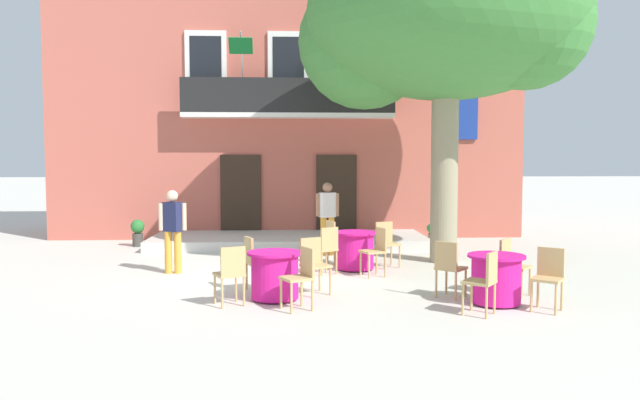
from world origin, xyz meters
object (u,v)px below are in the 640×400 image
cafe_table_near_tree (355,250)px  cafe_chair_front_0 (231,271)px  cafe_chair_front_2 (314,262)px  cafe_chair_middle_1 (484,278)px  pedestrian_mid_plaza (327,214)px  cafe_chair_near_tree_2 (386,241)px  cafe_chair_front_1 (301,274)px  pedestrian_near_entrance (173,227)px  cafe_table_middle (496,279)px  ground_planter_left (138,231)px  cafe_chair_near_tree_1 (377,248)px  cafe_table_front (275,275)px  cafe_chair_near_tree_3 (335,239)px  cafe_chair_middle_2 (549,274)px  plane_tree (442,22)px  cafe_chair_near_tree_0 (326,247)px  cafe_chair_middle_0 (449,265)px  cafe_chair_middle_3 (511,263)px  ground_planter_right (434,232)px  cafe_chair_front_3 (255,259)px

cafe_table_near_tree → cafe_chair_front_0: (-2.18, -2.91, 0.14)m
cafe_chair_front_0 → cafe_chair_front_2: same height
cafe_chair_middle_1 → pedestrian_mid_plaza: 5.85m
cafe_chair_near_tree_2 → cafe_chair_front_1: bearing=-117.4°
pedestrian_near_entrance → cafe_chair_middle_1: bearing=-34.7°
cafe_table_middle → cafe_chair_front_2: (-2.73, 0.89, 0.14)m
cafe_chair_front_2 → ground_planter_left: 7.00m
cafe_chair_near_tree_1 → cafe_table_front: bearing=-135.3°
cafe_chair_near_tree_3 → cafe_chair_front_1: size_ratio=1.00×
cafe_chair_middle_2 → cafe_chair_front_0: (-4.65, 0.49, 0.00)m
cafe_chair_near_tree_1 → cafe_table_middle: bearing=-57.2°
cafe_chair_middle_1 → plane_tree: bearing=84.2°
plane_tree → cafe_chair_near_tree_0: plane_tree is taller
cafe_chair_middle_0 → cafe_chair_near_tree_1: bearing=115.3°
cafe_chair_near_tree_3 → ground_planter_left: size_ratio=1.34×
cafe_chair_near_tree_2 → cafe_chair_middle_2: same height
cafe_table_near_tree → pedestrian_near_entrance: pedestrian_near_entrance is taller
cafe_chair_near_tree_0 → cafe_chair_front_1: bearing=-101.2°
cafe_chair_front_1 → cafe_chair_near_tree_3: bearing=78.4°
cafe_chair_middle_3 → cafe_table_front: size_ratio=1.05×
ground_planter_left → cafe_table_front: bearing=-59.3°
cafe_chair_near_tree_2 → cafe_chair_middle_0: size_ratio=1.00×
cafe_chair_near_tree_2 → ground_planter_right: cafe_chair_near_tree_2 is taller
cafe_table_near_tree → pedestrian_mid_plaza: size_ratio=0.52×
cafe_table_near_tree → cafe_chair_front_1: 3.36m
cafe_chair_near_tree_3 → pedestrian_near_entrance: size_ratio=0.57×
cafe_chair_near_tree_0 → cafe_table_middle: size_ratio=1.05×
cafe_chair_near_tree_1 → cafe_chair_middle_3: same height
cafe_chair_near_tree_3 → cafe_chair_front_2: bearing=-101.4°
cafe_table_near_tree → cafe_chair_front_2: 2.30m
pedestrian_mid_plaza → plane_tree: bearing=-23.2°
cafe_chair_near_tree_0 → ground_planter_left: size_ratio=1.34×
cafe_chair_near_tree_3 → cafe_chair_front_3: 2.95m
cafe_table_near_tree → cafe_chair_near_tree_0: bearing=-142.8°
cafe_chair_near_tree_2 → cafe_chair_near_tree_0: bearing=-148.5°
cafe_chair_front_3 → ground_planter_left: size_ratio=1.34×
cafe_chair_near_tree_3 → plane_tree: bearing=5.4°
cafe_table_middle → cafe_table_front: bearing=172.0°
cafe_table_near_tree → pedestrian_mid_plaza: bearing=103.0°
cafe_chair_near_tree_1 → cafe_chair_middle_0: (0.89, -1.88, 0.00)m
cafe_table_middle → cafe_chair_front_3: cafe_chair_front_3 is taller
cafe_chair_near_tree_1 → cafe_chair_middle_2: 3.46m
cafe_chair_front_2 → ground_planter_left: cafe_chair_front_2 is taller
ground_planter_right → cafe_table_middle: bearing=-95.5°
cafe_table_near_tree → cafe_chair_near_tree_2: cafe_chair_near_tree_2 is taller
plane_tree → cafe_chair_front_1: 6.79m
cafe_chair_near_tree_0 → ground_planter_left: bearing=138.8°
plane_tree → cafe_chair_middle_3: bearing=-83.4°
cafe_chair_near_tree_3 → ground_planter_right: (2.83, 3.15, -0.24)m
cafe_table_middle → cafe_chair_middle_1: size_ratio=0.95×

